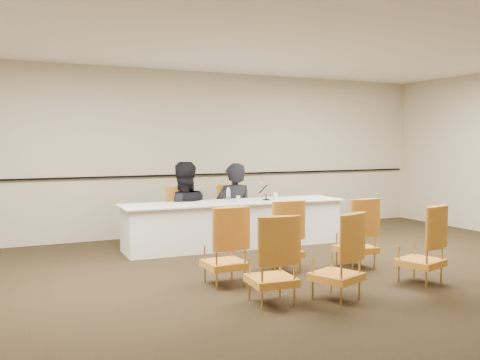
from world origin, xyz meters
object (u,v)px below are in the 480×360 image
at_px(panelist_main, 234,217).
at_px(aud_chair_back_right, 421,244).
at_px(aud_chair_front_mid, 282,235).
at_px(aud_chair_back_left, 272,259).
at_px(aud_chair_back_mid, 336,256).
at_px(aud_chair_front_left, 224,245).
at_px(water_bottle, 228,195).
at_px(panelist_second, 183,219).
at_px(microphone, 266,191).
at_px(drinking_glass, 238,199).
at_px(panelist_second_chair, 183,216).
at_px(coffee_cup, 275,196).
at_px(aud_chair_front_right, 356,232).
at_px(panel_table, 234,224).
at_px(panelist_main_chair, 234,213).

relative_size(panelist_main, aud_chair_back_right, 1.99).
bearing_deg(aud_chair_front_mid, aud_chair_back_left, -121.35).
bearing_deg(aud_chair_back_mid, aud_chair_front_left, 107.91).
relative_size(panelist_main, water_bottle, 8.00).
distance_m(panelist_second, aud_chair_back_right, 3.99).
bearing_deg(microphone, drinking_glass, 169.56).
xyz_separation_m(panelist_second_chair, aud_chair_back_right, (1.76, -3.58, 0.00)).
xyz_separation_m(coffee_cup, aud_chair_front_right, (0.19, -1.89, -0.33)).
bearing_deg(water_bottle, aud_chair_front_left, -115.43).
xyz_separation_m(microphone, coffee_cup, (0.15, -0.04, -0.09)).
distance_m(panelist_second, aud_chair_back_mid, 3.73).
xyz_separation_m(drinking_glass, aud_chair_back_right, (1.04, -2.94, -0.31)).
height_order(aud_chair_front_left, aud_chair_front_mid, same).
height_order(panelist_second_chair, coffee_cup, panelist_second_chair).
relative_size(aud_chair_front_left, aud_chair_front_right, 1.00).
distance_m(panelist_second_chair, aud_chair_back_left, 3.55).
xyz_separation_m(panelist_second, aud_chair_back_right, (1.76, -3.58, 0.06)).
relative_size(panelist_main, aud_chair_back_mid, 1.99).
distance_m(aud_chair_back_mid, aud_chair_back_right, 1.33).
relative_size(coffee_cup, aud_chair_front_mid, 0.13).
bearing_deg(panel_table, panelist_second, 141.90).
distance_m(panel_table, aud_chair_front_right, 2.20).
relative_size(panel_table, aud_chair_front_mid, 3.88).
relative_size(water_bottle, aud_chair_front_mid, 0.25).
distance_m(panelist_second, coffee_cup, 1.59).
bearing_deg(aud_chair_back_right, water_bottle, 95.03).
distance_m(water_bottle, aud_chair_front_mid, 1.81).
relative_size(aud_chair_front_left, aud_chair_back_left, 1.00).
distance_m(panelist_main, aud_chair_back_right, 3.65).
relative_size(aud_chair_front_right, aud_chair_back_left, 1.00).
bearing_deg(aud_chair_front_right, aud_chair_back_left, -152.33).
bearing_deg(panel_table, aud_chair_back_left, -105.67).
height_order(panelist_main, aud_chair_front_left, panelist_main).
bearing_deg(water_bottle, aud_chair_back_left, -105.78).
distance_m(water_bottle, aud_chair_back_left, 3.09).
distance_m(panel_table, drinking_glass, 0.43).
bearing_deg(drinking_glass, panelist_main_chair, 71.38).
relative_size(panelist_second_chair, aud_chair_back_mid, 1.00).
bearing_deg(aud_chair_front_left, microphone, 50.34).
relative_size(water_bottle, aud_chair_back_left, 0.25).
distance_m(panelist_second, microphone, 1.47).
height_order(panelist_main, microphone, panelist_main).
height_order(microphone, aud_chair_back_left, microphone).
relative_size(panelist_second_chair, aud_chair_back_left, 1.00).
height_order(water_bottle, aud_chair_back_mid, water_bottle).
height_order(panelist_second_chair, microphone, microphone).
distance_m(microphone, aud_chair_front_left, 2.62).
bearing_deg(aud_chair_back_left, aud_chair_front_mid, 61.28).
height_order(aud_chair_front_left, aud_chair_front_right, same).
height_order(aud_chair_front_left, aud_chair_back_mid, same).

